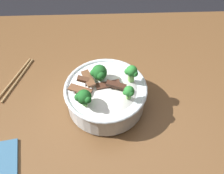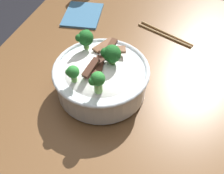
{
  "view_description": "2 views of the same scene",
  "coord_description": "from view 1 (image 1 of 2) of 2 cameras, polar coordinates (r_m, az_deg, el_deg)",
  "views": [
    {
      "loc": [
        0.0,
        0.59,
        1.51
      ],
      "look_at": [
        -0.02,
        0.05,
        0.88
      ],
      "focal_mm": 43.88,
      "sensor_mm": 36.0,
      "label": 1
    },
    {
      "loc": [
        -0.45,
        -0.12,
        1.35
      ],
      "look_at": [
        -0.01,
        0.02,
        0.84
      ],
      "focal_mm": 41.69,
      "sensor_mm": 36.0,
      "label": 2
    }
  ],
  "objects": [
    {
      "name": "dining_table",
      "position": [
        1.04,
        -1.07,
        -5.86
      ],
      "size": [
        1.23,
        0.89,
        0.79
      ],
      "color": "brown",
      "rests_on": "ground"
    },
    {
      "name": "chopsticks_pair",
      "position": [
        1.01,
        -19.22,
        1.55
      ],
      "size": [
        0.1,
        0.2,
        0.01
      ],
      "color": "#9E7A4C",
      "rests_on": "dining_table"
    },
    {
      "name": "rice_bowl",
      "position": [
        0.84,
        -1.17,
        -1.33
      ],
      "size": [
        0.25,
        0.25,
        0.15
      ],
      "color": "silver",
      "rests_on": "dining_table"
    }
  ]
}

